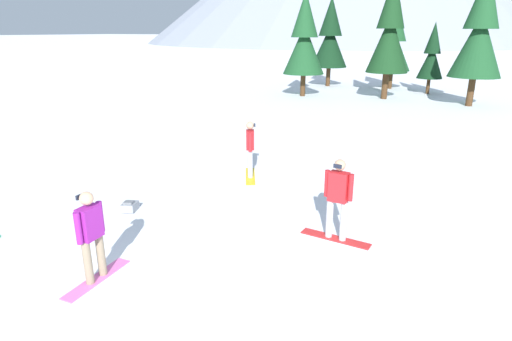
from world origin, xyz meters
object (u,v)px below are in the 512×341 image
pine_tree_twin (330,38)px  backpack_grey (130,206)px  snowboarder_foreground (91,235)px  snowboarder_background (250,148)px  pine_tree_leaning (304,40)px  pine_tree_tall (394,43)px  snowboarder_midground (338,198)px  pine_tree_short (390,32)px  pine_tree_young (432,55)px  pine_tree_broad (480,32)px

pine_tree_twin → backpack_grey: bearing=-82.7°
snowboarder_foreground → snowboarder_background: (-0.18, 6.40, 0.01)m
pine_tree_leaning → pine_tree_tall: pine_tree_leaning is taller
snowboarder_foreground → snowboarder_midground: bearing=45.8°
pine_tree_leaning → pine_tree_short: 5.47m
pine_tree_twin → pine_tree_short: pine_tree_short is taller
snowboarder_midground → pine_tree_short: bearing=98.2°
pine_tree_short → pine_tree_leaning: bearing=-166.8°
snowboarder_foreground → pine_tree_tall: (-0.24, 30.09, 2.50)m
snowboarder_foreground → pine_tree_young: 28.57m
backpack_grey → pine_tree_broad: 22.84m
snowboarder_midground → snowboarder_background: snowboarder_midground is taller
pine_tree_tall → pine_tree_twin: pine_tree_twin is taller
snowboarder_background → pine_tree_broad: bearing=72.0°
snowboarder_foreground → pine_tree_twin: pine_tree_twin is taller
snowboarder_midground → pine_tree_young: pine_tree_young is taller
snowboarder_foreground → snowboarder_background: snowboarder_background is taller
pine_tree_tall → backpack_grey: bearing=-93.0°
pine_tree_tall → pine_tree_broad: bearing=-46.8°
pine_tree_tall → pine_tree_short: size_ratio=0.80×
backpack_grey → snowboarder_background: bearing=68.4°
snowboarder_background → backpack_grey: snowboarder_background is taller
snowboarder_midground → pine_tree_twin: 27.42m
pine_tree_tall → snowboarder_foreground: bearing=-89.5°
snowboarder_midground → pine_tree_short: 21.46m
snowboarder_foreground → backpack_grey: bearing=121.9°
snowboarder_foreground → pine_tree_young: pine_tree_young is taller
pine_tree_young → pine_tree_broad: pine_tree_broad is taller
backpack_grey → pine_tree_tall: pine_tree_tall is taller
snowboarder_midground → backpack_grey: 5.23m
snowboarder_background → backpack_grey: 4.09m
backpack_grey → pine_tree_young: pine_tree_young is taller
snowboarder_midground → pine_tree_tall: size_ratio=0.29×
snowboarder_background → pine_tree_young: pine_tree_young is taller
snowboarder_background → pine_tree_twin: (-4.90, 23.05, 2.84)m
pine_tree_leaning → pine_tree_twin: bearing=91.5°
pine_tree_tall → pine_tree_twin: size_ratio=0.91×
snowboarder_background → pine_tree_tall: size_ratio=0.28×
pine_tree_young → snowboarder_background: bearing=-97.5°
pine_tree_short → backpack_grey: bearing=-95.4°
snowboarder_midground → backpack_grey: bearing=-170.4°
snowboarder_background → pine_tree_broad: 18.76m
snowboarder_background → pine_tree_tall: pine_tree_tall is taller
pine_tree_broad → pine_tree_twin: size_ratio=1.13×
snowboarder_midground → pine_tree_broad: bearing=84.1°
snowboarder_midground → pine_tree_tall: bearing=97.9°
snowboarder_foreground → pine_tree_broad: 24.81m
pine_tree_short → pine_tree_tall: bearing=96.4°
pine_tree_short → snowboarder_midground: bearing=-81.8°
backpack_grey → pine_tree_twin: (-3.42, 26.78, 3.64)m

